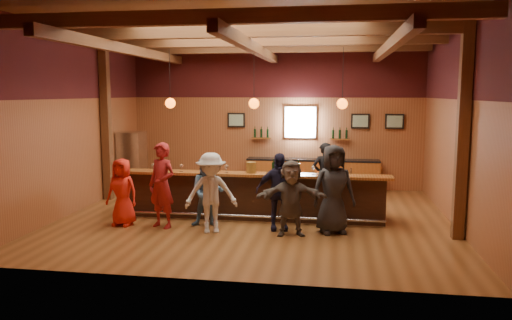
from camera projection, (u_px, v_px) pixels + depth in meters
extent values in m
plane|color=brown|center=(254.00, 218.00, 11.80)|extent=(9.00, 9.00, 0.00)
cube|color=brown|center=(275.00, 115.00, 15.41)|extent=(9.00, 0.04, 4.50)
cube|color=brown|center=(212.00, 139.00, 7.58)|extent=(9.00, 0.04, 4.50)
cube|color=brown|center=(73.00, 121.00, 12.20)|extent=(0.04, 8.00, 4.50)
cube|color=brown|center=(459.00, 125.00, 10.80)|extent=(0.04, 8.00, 4.50)
cube|color=brown|center=(254.00, 23.00, 11.20)|extent=(9.00, 8.00, 0.04)
cube|color=#3C1010|center=(275.00, 69.00, 15.21)|extent=(9.00, 0.01, 1.70)
cube|color=#3C1010|center=(71.00, 63.00, 12.00)|extent=(0.01, 8.00, 1.70)
cube|color=#3C1010|center=(461.00, 59.00, 10.62)|extent=(0.01, 8.00, 1.70)
cube|color=#512D17|center=(106.00, 118.00, 13.64)|extent=(0.22, 0.22, 4.50)
cube|color=#512D17|center=(463.00, 128.00, 9.85)|extent=(0.22, 0.22, 4.50)
cube|color=#512D17|center=(225.00, 17.00, 8.30)|extent=(8.80, 0.20, 0.25)
cube|color=#512D17|center=(246.00, 31.00, 10.26)|extent=(8.80, 0.20, 0.25)
cube|color=#512D17|center=(260.00, 41.00, 12.22)|extent=(8.80, 0.20, 0.25)
cube|color=#512D17|center=(271.00, 48.00, 14.17)|extent=(8.80, 0.20, 0.25)
cube|color=#512D17|center=(128.00, 50.00, 11.74)|extent=(0.18, 7.80, 0.22)
cube|color=#512D17|center=(254.00, 48.00, 11.27)|extent=(0.18, 7.80, 0.22)
cube|color=#512D17|center=(390.00, 46.00, 10.81)|extent=(0.18, 7.80, 0.22)
cube|color=black|center=(254.00, 196.00, 11.73)|extent=(6.00, 0.60, 1.05)
cube|color=brown|center=(253.00, 174.00, 11.48)|extent=(6.30, 0.50, 0.06)
cube|color=black|center=(257.00, 177.00, 12.05)|extent=(6.00, 0.48, 0.05)
cube|color=black|center=(257.00, 196.00, 12.11)|extent=(6.00, 0.48, 0.90)
cube|color=silver|center=(340.00, 181.00, 11.74)|extent=(0.45, 0.40, 0.14)
cube|color=silver|center=(362.00, 182.00, 11.67)|extent=(0.45, 0.40, 0.14)
cylinder|color=silver|center=(251.00, 216.00, 11.37)|extent=(6.00, 0.06, 0.06)
cube|color=brown|center=(312.00, 175.00, 15.19)|extent=(4.00, 0.50, 0.90)
cube|color=black|center=(313.00, 160.00, 15.13)|extent=(4.00, 0.52, 0.05)
cube|color=silver|center=(300.00, 122.00, 15.27)|extent=(0.95, 0.08, 0.95)
cube|color=white|center=(300.00, 122.00, 15.22)|extent=(0.78, 0.01, 0.78)
cube|color=black|center=(236.00, 120.00, 15.56)|extent=(0.55, 0.04, 0.45)
cube|color=silver|center=(236.00, 120.00, 15.54)|extent=(0.45, 0.01, 0.35)
cube|color=black|center=(360.00, 121.00, 14.97)|extent=(0.55, 0.04, 0.45)
cube|color=silver|center=(360.00, 121.00, 14.95)|extent=(0.45, 0.01, 0.35)
cube|color=black|center=(395.00, 121.00, 14.82)|extent=(0.55, 0.04, 0.45)
cube|color=silver|center=(395.00, 121.00, 14.79)|extent=(0.45, 0.01, 0.35)
cube|color=brown|center=(261.00, 138.00, 15.45)|extent=(0.60, 0.18, 0.04)
cylinder|color=black|center=(255.00, 133.00, 15.46)|extent=(0.07, 0.07, 0.26)
cylinder|color=black|center=(261.00, 133.00, 15.43)|extent=(0.07, 0.07, 0.26)
cylinder|color=black|center=(268.00, 133.00, 15.40)|extent=(0.07, 0.07, 0.26)
cube|color=brown|center=(340.00, 139.00, 15.08)|extent=(0.60, 0.18, 0.04)
cylinder|color=black|center=(333.00, 134.00, 15.09)|extent=(0.07, 0.07, 0.26)
cylinder|color=black|center=(340.00, 134.00, 15.06)|extent=(0.07, 0.07, 0.26)
cylinder|color=black|center=(346.00, 134.00, 15.03)|extent=(0.07, 0.07, 0.26)
cylinder|color=black|center=(170.00, 76.00, 11.66)|extent=(0.01, 0.01, 1.25)
sphere|color=#FF5E0C|center=(170.00, 103.00, 11.75)|extent=(0.24, 0.24, 0.24)
cylinder|color=black|center=(254.00, 76.00, 11.35)|extent=(0.01, 0.01, 1.25)
sphere|color=#FF5E0C|center=(254.00, 104.00, 11.44)|extent=(0.24, 0.24, 0.24)
cylinder|color=black|center=(343.00, 75.00, 11.05)|extent=(0.01, 0.01, 1.25)
sphere|color=#FF5E0C|center=(342.00, 104.00, 11.13)|extent=(0.24, 0.24, 0.24)
cube|color=silver|center=(132.00, 162.00, 14.86)|extent=(0.70, 0.70, 1.80)
imported|color=red|center=(122.00, 192.00, 11.09)|extent=(0.79, 0.57, 1.51)
imported|color=maroon|center=(162.00, 185.00, 10.89)|extent=(0.81, 0.68, 1.88)
imported|color=#496F93|center=(208.00, 192.00, 10.98)|extent=(0.82, 0.67, 1.56)
imported|color=beige|center=(211.00, 193.00, 10.49)|extent=(1.24, 0.94, 1.70)
imported|color=#1A1831|center=(279.00, 192.00, 10.71)|extent=(1.04, 0.57, 1.68)
imported|color=#554C44|center=(291.00, 198.00, 10.29)|extent=(1.52, 0.72, 1.58)
imported|color=black|center=(333.00, 189.00, 10.46)|extent=(1.06, 0.87, 1.88)
imported|color=black|center=(324.00, 175.00, 12.78)|extent=(0.72, 0.61, 1.69)
cylinder|color=brown|center=(251.00, 167.00, 11.52)|extent=(0.23, 0.23, 0.25)
cylinder|color=black|center=(273.00, 168.00, 11.50)|extent=(0.07, 0.07, 0.25)
cylinder|color=black|center=(273.00, 160.00, 11.48)|extent=(0.02, 0.02, 0.09)
cylinder|color=black|center=(298.00, 168.00, 11.44)|extent=(0.07, 0.07, 0.23)
cylinder|color=black|center=(299.00, 162.00, 11.42)|extent=(0.02, 0.02, 0.08)
cylinder|color=silver|center=(153.00, 170.00, 11.84)|extent=(0.07, 0.07, 0.01)
cylinder|color=silver|center=(153.00, 168.00, 11.84)|extent=(0.01, 0.01, 0.10)
sphere|color=silver|center=(153.00, 165.00, 11.83)|extent=(0.08, 0.08, 0.08)
cylinder|color=silver|center=(162.00, 171.00, 11.76)|extent=(0.07, 0.07, 0.01)
cylinder|color=silver|center=(162.00, 169.00, 11.75)|extent=(0.01, 0.01, 0.10)
sphere|color=silver|center=(162.00, 165.00, 11.74)|extent=(0.08, 0.08, 0.08)
cylinder|color=silver|center=(182.00, 171.00, 11.69)|extent=(0.07, 0.07, 0.01)
cylinder|color=silver|center=(182.00, 169.00, 11.69)|extent=(0.01, 0.01, 0.10)
sphere|color=silver|center=(182.00, 166.00, 11.68)|extent=(0.08, 0.08, 0.08)
cylinder|color=silver|center=(208.00, 172.00, 11.59)|extent=(0.07, 0.07, 0.01)
cylinder|color=silver|center=(208.00, 170.00, 11.58)|extent=(0.01, 0.01, 0.11)
sphere|color=silver|center=(208.00, 166.00, 11.57)|extent=(0.08, 0.08, 0.08)
cylinder|color=silver|center=(227.00, 173.00, 11.52)|extent=(0.07, 0.07, 0.01)
cylinder|color=silver|center=(227.00, 170.00, 11.51)|extent=(0.01, 0.01, 0.11)
sphere|color=silver|center=(226.00, 166.00, 11.50)|extent=(0.08, 0.08, 0.08)
cylinder|color=silver|center=(296.00, 174.00, 11.31)|extent=(0.07, 0.07, 0.01)
cylinder|color=silver|center=(296.00, 172.00, 11.30)|extent=(0.01, 0.01, 0.10)
sphere|color=silver|center=(296.00, 168.00, 11.29)|extent=(0.08, 0.08, 0.08)
cylinder|color=silver|center=(313.00, 174.00, 11.27)|extent=(0.08, 0.08, 0.01)
cylinder|color=silver|center=(313.00, 172.00, 11.26)|extent=(0.01, 0.01, 0.11)
sphere|color=silver|center=(313.00, 168.00, 11.24)|extent=(0.09, 0.09, 0.09)
cylinder|color=silver|center=(337.00, 175.00, 11.18)|extent=(0.08, 0.08, 0.01)
cylinder|color=silver|center=(337.00, 172.00, 11.17)|extent=(0.01, 0.01, 0.11)
sphere|color=silver|center=(337.00, 169.00, 11.16)|extent=(0.09, 0.09, 0.09)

